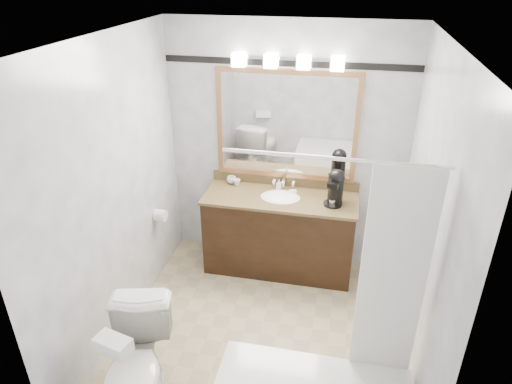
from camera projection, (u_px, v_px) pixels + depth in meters
The scene contains 13 objects.
room at pixel (260, 211), 3.46m from camera, with size 2.42×2.62×2.52m.
vanity at pixel (279, 232), 4.71m from camera, with size 1.53×0.58×0.97m.
mirror at pixel (286, 126), 4.46m from camera, with size 1.40×0.04×1.10m.
vanity_light_bar at pixel (288, 61), 4.13m from camera, with size 1.02×0.14×0.12m.
accent_stripe at pixel (288, 63), 4.20m from camera, with size 2.40×0.01×0.06m, color black.
tp_roll at pixel (160, 215), 4.50m from camera, with size 0.12×0.12×0.11m, color white.
toilet at pixel (137, 369), 3.18m from camera, with size 0.45×0.78×0.80m, color white.
tissue_box at pixel (113, 345), 2.80m from camera, with size 0.22×0.12×0.09m, color white.
coffee_maker at pixel (336, 186), 4.34m from camera, with size 0.18×0.22×0.35m.
cup_left at pixel (231, 180), 4.79m from camera, with size 0.09×0.09×0.07m, color white.
cup_right at pixel (237, 182), 4.74m from camera, with size 0.07×0.07×0.07m, color white.
soap_bottle_a at pixel (279, 185), 4.65m from camera, with size 0.05×0.05×0.11m, color white.
soap_bar at pixel (293, 191), 4.61m from camera, with size 0.07×0.05×0.02m, color beige.
Camera 1 is at (0.59, -2.96, 2.95)m, focal length 32.00 mm.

